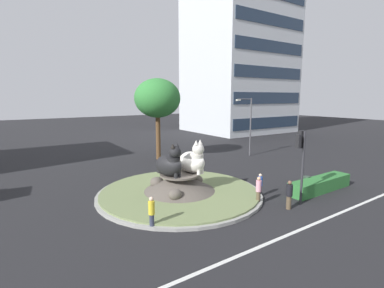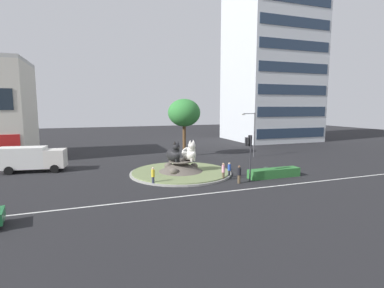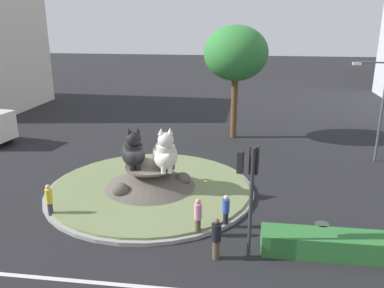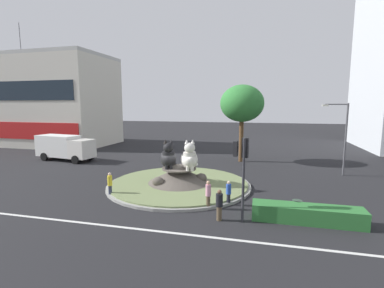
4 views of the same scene
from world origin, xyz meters
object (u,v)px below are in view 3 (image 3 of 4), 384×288
object	(u,v)px
pedestrian_yellow_shirt	(49,201)
pedestrian_black_shirt	(216,238)
cat_statue_black	(133,151)
cat_statue_white	(165,153)
pedestrian_blue_shirt	(226,210)
litter_bin	(321,234)
traffic_light_mast	(250,178)
broadleaf_tree_behind_island	(236,54)
streetlight_arm	(378,104)
pedestrian_pink_shirt	(198,216)

from	to	relation	value
pedestrian_yellow_shirt	pedestrian_black_shirt	bearing A→B (deg)	-28.99
cat_statue_black	cat_statue_white	distance (m)	1.71
pedestrian_blue_shirt	cat_statue_black	bearing A→B (deg)	29.35
cat_statue_black	litter_bin	bearing A→B (deg)	44.29
traffic_light_mast	pedestrian_yellow_shirt	distance (m)	9.47
traffic_light_mast	pedestrian_black_shirt	size ratio (longest dim) A/B	2.63
broadleaf_tree_behind_island	pedestrian_black_shirt	bearing A→B (deg)	-90.14
cat_statue_black	broadleaf_tree_behind_island	bearing A→B (deg)	134.22
traffic_light_mast	streetlight_arm	bearing A→B (deg)	-22.47
cat_statue_black	litter_bin	size ratio (longest dim) A/B	2.81
pedestrian_pink_shirt	cat_statue_white	bearing A→B (deg)	-91.82
cat_statue_white	broadleaf_tree_behind_island	distance (m)	12.03
cat_statue_white	pedestrian_pink_shirt	size ratio (longest dim) A/B	1.46
cat_statue_black	broadleaf_tree_behind_island	world-z (taller)	broadleaf_tree_behind_island
broadleaf_tree_behind_island	traffic_light_mast	bearing A→B (deg)	-86.02
pedestrian_pink_shirt	broadleaf_tree_behind_island	bearing A→B (deg)	-124.21
pedestrian_pink_shirt	pedestrian_black_shirt	distance (m)	1.78
cat_statue_white	traffic_light_mast	distance (m)	6.83
traffic_light_mast	pedestrian_blue_shirt	distance (m)	3.50
traffic_light_mast	streetlight_arm	distance (m)	14.41
cat_statue_black	pedestrian_black_shirt	distance (m)	7.45
cat_statue_black	pedestrian_black_shirt	size ratio (longest dim) A/B	1.47
broadleaf_tree_behind_island	pedestrian_yellow_shirt	size ratio (longest dim) A/B	4.98
litter_bin	pedestrian_black_shirt	bearing A→B (deg)	-158.34
pedestrian_blue_shirt	pedestrian_pink_shirt	xyz separation A→B (m)	(-1.12, -0.90, 0.11)
pedestrian_blue_shirt	pedestrian_pink_shirt	distance (m)	1.44
cat_statue_black	pedestrian_pink_shirt	bearing A→B (deg)	21.84
cat_statue_black	pedestrian_pink_shirt	distance (m)	5.74
broadleaf_tree_behind_island	pedestrian_black_shirt	distance (m)	17.24
broadleaf_tree_behind_island	pedestrian_blue_shirt	world-z (taller)	broadleaf_tree_behind_island
pedestrian_blue_shirt	pedestrian_black_shirt	size ratio (longest dim) A/B	0.90
cat_statue_white	pedestrian_yellow_shirt	xyz separation A→B (m)	(-4.74, -3.29, -1.37)
pedestrian_blue_shirt	pedestrian_yellow_shirt	bearing A→B (deg)	63.58
broadleaf_tree_behind_island	cat_statue_white	bearing A→B (deg)	-105.78
traffic_light_mast	pedestrian_yellow_shirt	size ratio (longest dim) A/B	2.69
cat_statue_black	streetlight_arm	distance (m)	15.37
cat_statue_black	traffic_light_mast	xyz separation A→B (m)	(5.91, -5.40, 1.07)
pedestrian_blue_shirt	broadleaf_tree_behind_island	bearing A→B (deg)	-27.61
cat_statue_black	pedestrian_pink_shirt	xyz separation A→B (m)	(3.86, -4.04, -1.32)
pedestrian_blue_shirt	pedestrian_yellow_shirt	size ratio (longest dim) A/B	0.92
streetlight_arm	pedestrian_black_shirt	size ratio (longest dim) A/B	3.71
pedestrian_blue_shirt	litter_bin	world-z (taller)	pedestrian_blue_shirt
litter_bin	cat_statue_black	bearing A→B (deg)	156.13
cat_statue_white	pedestrian_pink_shirt	world-z (taller)	cat_statue_white
pedestrian_blue_shirt	pedestrian_black_shirt	distance (m)	2.46
broadleaf_tree_behind_island	pedestrian_blue_shirt	distance (m)	14.96
traffic_light_mast	litter_bin	xyz separation A→B (m)	(2.99, 1.47, -2.86)
streetlight_arm	pedestrian_blue_shirt	bearing A→B (deg)	52.33
broadleaf_tree_behind_island	pedestrian_yellow_shirt	world-z (taller)	broadleaf_tree_behind_island
traffic_light_mast	pedestrian_pink_shirt	bearing A→B (deg)	67.01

